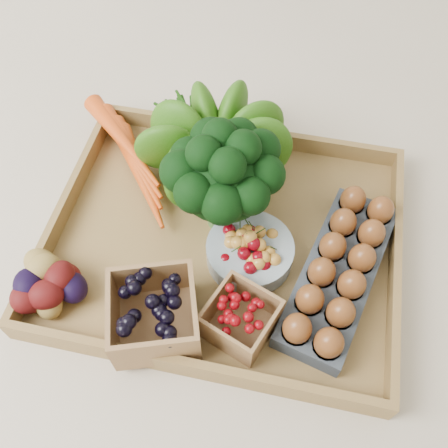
% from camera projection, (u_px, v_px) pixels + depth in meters
% --- Properties ---
extents(ground, '(4.00, 4.00, 0.00)m').
position_uv_depth(ground, '(224.00, 244.00, 0.82)').
color(ground, beige).
rests_on(ground, ground).
extents(tray, '(0.55, 0.45, 0.01)m').
position_uv_depth(tray, '(224.00, 242.00, 0.82)').
color(tray, olive).
rests_on(tray, ground).
extents(carrots, '(0.24, 0.17, 0.06)m').
position_uv_depth(carrots, '(132.00, 153.00, 0.88)').
color(carrots, '#D64811').
rests_on(carrots, tray).
extents(lettuce, '(0.16, 0.16, 0.16)m').
position_uv_depth(lettuce, '(215.00, 141.00, 0.82)').
color(lettuce, '#1E4B0B').
rests_on(lettuce, tray).
extents(broccoli, '(0.18, 0.18, 0.14)m').
position_uv_depth(broccoli, '(224.00, 194.00, 0.77)').
color(broccoli, black).
rests_on(broccoli, tray).
extents(cherry_bowl, '(0.14, 0.14, 0.04)m').
position_uv_depth(cherry_bowl, '(250.00, 252.00, 0.78)').
color(cherry_bowl, '#8C9EA5').
rests_on(cherry_bowl, tray).
extents(egg_carton, '(0.17, 0.31, 0.03)m').
position_uv_depth(egg_carton, '(338.00, 274.00, 0.76)').
color(egg_carton, '#383E48').
rests_on(egg_carton, tray).
extents(potatoes, '(0.14, 0.14, 0.08)m').
position_uv_depth(potatoes, '(44.00, 281.00, 0.72)').
color(potatoes, '#3D0909').
rests_on(potatoes, tray).
extents(punnet_blackberry, '(0.15, 0.15, 0.08)m').
position_uv_depth(punnet_blackberry, '(154.00, 314.00, 0.70)').
color(punnet_blackberry, black).
rests_on(punnet_blackberry, tray).
extents(punnet_raspberry, '(0.12, 0.12, 0.06)m').
position_uv_depth(punnet_raspberry, '(241.00, 318.00, 0.70)').
color(punnet_raspberry, '#680409').
rests_on(punnet_raspberry, tray).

